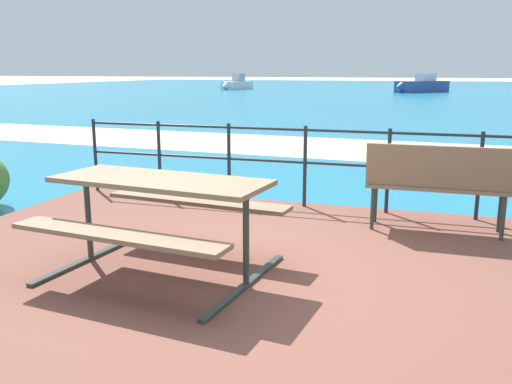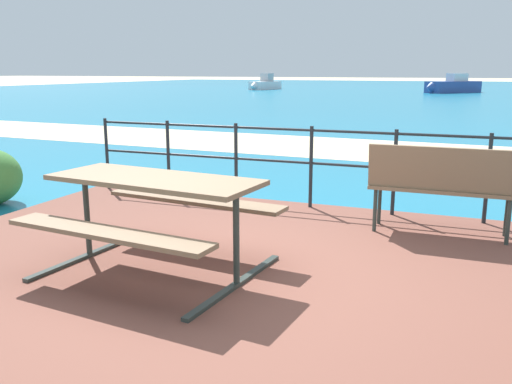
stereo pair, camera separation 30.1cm
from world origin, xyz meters
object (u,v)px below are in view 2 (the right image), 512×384
at_px(picnic_table, 155,200).
at_px(park_bench, 442,182).
at_px(boat_near, 265,84).
at_px(boat_far, 453,86).

bearing_deg(picnic_table, park_bench, 47.28).
bearing_deg(boat_near, picnic_table, 29.24).
relative_size(picnic_table, park_bench, 1.34).
relative_size(boat_near, boat_far, 0.93).
xyz_separation_m(park_bench, boat_near, (-16.78, 39.90, -0.16)).
distance_m(boat_near, boat_far, 15.59).
bearing_deg(park_bench, boat_far, -88.28).
xyz_separation_m(park_bench, boat_far, (-1.25, 38.58, -0.11)).
bearing_deg(boat_near, boat_far, 95.02).
distance_m(picnic_table, boat_far, 40.46).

